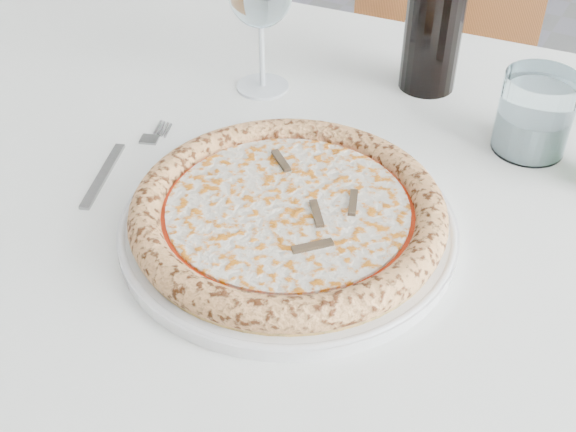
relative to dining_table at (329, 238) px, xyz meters
name	(u,v)px	position (x,y,z in m)	size (l,w,h in m)	color
dining_table	(329,238)	(0.00, 0.00, 0.00)	(1.57, 1.00, 0.76)	brown
chair_far	(439,67)	(-0.11, 0.74, -0.14)	(0.48, 0.49, 0.93)	brown
plate	(288,224)	(0.00, -0.10, 0.09)	(0.35, 0.35, 0.02)	white
pizza	(288,211)	(0.00, -0.10, 0.11)	(0.32, 0.32, 0.03)	gold
fork	(119,163)	(-0.23, -0.09, 0.09)	(0.06, 0.17, 0.00)	gray
tumbler	(534,118)	(0.18, 0.17, 0.13)	(0.09, 0.09, 0.10)	white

